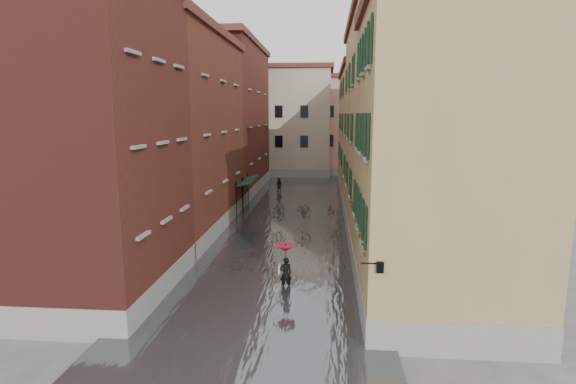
% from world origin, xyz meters
% --- Properties ---
extents(ground, '(120.00, 120.00, 0.00)m').
position_xyz_m(ground, '(0.00, 0.00, 0.00)').
color(ground, '#565658').
rests_on(ground, ground).
extents(floodwater, '(10.00, 60.00, 0.20)m').
position_xyz_m(floodwater, '(0.00, 13.00, 0.10)').
color(floodwater, '#505458').
rests_on(floodwater, ground).
extents(building_left_near, '(6.00, 8.00, 13.00)m').
position_xyz_m(building_left_near, '(-7.00, -2.00, 6.50)').
color(building_left_near, maroon).
rests_on(building_left_near, ground).
extents(building_left_mid, '(6.00, 14.00, 12.50)m').
position_xyz_m(building_left_mid, '(-7.00, 9.00, 6.25)').
color(building_left_mid, maroon).
rests_on(building_left_mid, ground).
extents(building_left_far, '(6.00, 16.00, 14.00)m').
position_xyz_m(building_left_far, '(-7.00, 24.00, 7.00)').
color(building_left_far, maroon).
rests_on(building_left_far, ground).
extents(building_right_near, '(6.00, 8.00, 11.50)m').
position_xyz_m(building_right_near, '(7.00, -2.00, 5.75)').
color(building_right_near, '#9B7750').
rests_on(building_right_near, ground).
extents(building_right_mid, '(6.00, 14.00, 13.00)m').
position_xyz_m(building_right_mid, '(7.00, 9.00, 6.50)').
color(building_right_mid, tan).
rests_on(building_right_mid, ground).
extents(building_right_far, '(6.00, 16.00, 11.50)m').
position_xyz_m(building_right_far, '(7.00, 24.00, 5.75)').
color(building_right_far, '#9B7750').
rests_on(building_right_far, ground).
extents(building_end_cream, '(12.00, 9.00, 13.00)m').
position_xyz_m(building_end_cream, '(-3.00, 38.00, 6.50)').
color(building_end_cream, '#C3B59B').
rests_on(building_end_cream, ground).
extents(building_end_pink, '(10.00, 9.00, 12.00)m').
position_xyz_m(building_end_pink, '(6.00, 40.00, 6.00)').
color(building_end_pink, '#CB9F8F').
rests_on(building_end_pink, ground).
extents(awning_near, '(1.09, 2.82, 2.80)m').
position_xyz_m(awning_near, '(-3.49, 13.79, 2.46)').
color(awning_near, '#163225').
rests_on(awning_near, ground).
extents(awning_far, '(1.09, 2.79, 2.80)m').
position_xyz_m(awning_far, '(-3.49, 16.14, 2.46)').
color(awning_far, '#163225').
rests_on(awning_far, ground).
extents(wall_lantern, '(0.71, 0.22, 0.35)m').
position_xyz_m(wall_lantern, '(4.33, -6.00, 3.01)').
color(wall_lantern, black).
rests_on(wall_lantern, ground).
extents(window_planters, '(0.59, 8.32, 0.84)m').
position_xyz_m(window_planters, '(4.12, -0.92, 3.51)').
color(window_planters, brown).
rests_on(window_planters, ground).
extents(pedestrian_main, '(0.98, 0.98, 2.06)m').
position_xyz_m(pedestrian_main, '(0.90, -0.77, 1.31)').
color(pedestrian_main, black).
rests_on(pedestrian_main, ground).
extents(pedestrian_far, '(0.89, 0.78, 1.54)m').
position_xyz_m(pedestrian_far, '(-1.96, 23.90, 0.77)').
color(pedestrian_far, black).
rests_on(pedestrian_far, ground).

